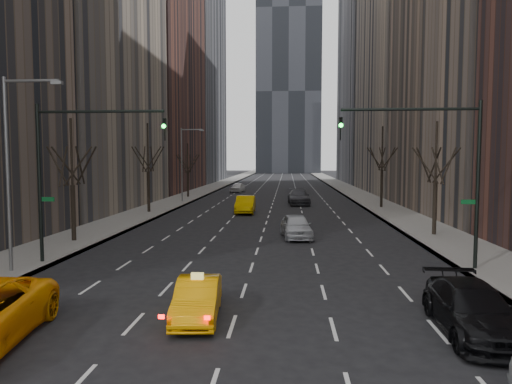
# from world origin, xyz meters

# --- Properties ---
(sidewalk_left) EXTENTS (4.50, 320.00, 0.15)m
(sidewalk_left) POSITION_xyz_m (-12.25, 70.00, 0.07)
(sidewalk_left) COLOR slate
(sidewalk_left) RESTS_ON ground
(sidewalk_right) EXTENTS (4.50, 320.00, 0.15)m
(sidewalk_right) POSITION_xyz_m (12.25, 70.00, 0.07)
(sidewalk_right) COLOR slate
(sidewalk_right) RESTS_ON ground
(bld_left_far) EXTENTS (14.00, 28.00, 44.00)m
(bld_left_far) POSITION_xyz_m (-21.50, 66.00, 22.00)
(bld_left_far) COLOR brown
(bld_left_far) RESTS_ON ground
(bld_left_deep) EXTENTS (14.00, 30.00, 60.00)m
(bld_left_deep) POSITION_xyz_m (-21.50, 96.00, 30.00)
(bld_left_deep) COLOR slate
(bld_left_deep) RESTS_ON ground
(bld_right_far) EXTENTS (14.00, 28.00, 50.00)m
(bld_right_far) POSITION_xyz_m (21.50, 64.00, 25.00)
(bld_right_far) COLOR tan
(bld_right_far) RESTS_ON ground
(bld_right_deep) EXTENTS (14.00, 30.00, 58.00)m
(bld_right_deep) POSITION_xyz_m (21.50, 95.00, 29.00)
(bld_right_deep) COLOR slate
(bld_right_deep) RESTS_ON ground
(tower_far) EXTENTS (24.00, 24.00, 120.00)m
(tower_far) POSITION_xyz_m (2.00, 170.00, 60.00)
(tower_far) COLOR black
(tower_far) RESTS_ON ground
(tree_lw_b) EXTENTS (3.36, 3.50, 7.82)m
(tree_lw_b) POSITION_xyz_m (-12.00, 18.00, 3.72)
(tree_lw_b) COLOR black
(tree_lw_b) RESTS_ON ground
(tree_lw_c) EXTENTS (3.36, 3.50, 8.74)m
(tree_lw_c) POSITION_xyz_m (-12.00, 34.00, 4.04)
(tree_lw_c) COLOR black
(tree_lw_c) RESTS_ON ground
(tree_lw_d) EXTENTS (3.36, 3.50, 7.36)m
(tree_lw_d) POSITION_xyz_m (-12.00, 52.00, 3.56)
(tree_lw_d) COLOR black
(tree_lw_d) RESTS_ON ground
(tree_rw_b) EXTENTS (3.36, 3.50, 7.82)m
(tree_rw_b) POSITION_xyz_m (12.00, 22.00, 3.72)
(tree_rw_b) COLOR black
(tree_rw_b) RESTS_ON ground
(tree_rw_c) EXTENTS (3.36, 3.50, 8.74)m
(tree_rw_c) POSITION_xyz_m (12.00, 40.00, 4.04)
(tree_rw_c) COLOR black
(tree_rw_c) RESTS_ON ground
(traffic_mast_left) EXTENTS (6.69, 0.39, 8.00)m
(traffic_mast_left) POSITION_xyz_m (-9.11, 12.00, 5.49)
(traffic_mast_left) COLOR black
(traffic_mast_left) RESTS_ON ground
(traffic_mast_right) EXTENTS (6.69, 0.39, 8.00)m
(traffic_mast_right) POSITION_xyz_m (9.11, 12.00, 5.49)
(traffic_mast_right) COLOR black
(traffic_mast_right) RESTS_ON ground
(streetlight_near) EXTENTS (2.83, 0.22, 9.00)m
(streetlight_near) POSITION_xyz_m (-10.84, 10.00, 5.62)
(streetlight_near) COLOR slate
(streetlight_near) RESTS_ON ground
(streetlight_far) EXTENTS (2.83, 0.22, 9.00)m
(streetlight_far) POSITION_xyz_m (-10.84, 45.00, 5.62)
(streetlight_far) COLOR slate
(streetlight_far) RESTS_ON ground
(taxi_sedan) EXTENTS (1.76, 4.17, 1.34)m
(taxi_sedan) POSITION_xyz_m (-1.26, 4.68, 0.67)
(taxi_sedan) COLOR #EE9B05
(taxi_sedan) RESTS_ON ground
(silver_sedan_ahead) EXTENTS (2.40, 4.90, 1.61)m
(silver_sedan_ahead) POSITION_xyz_m (2.38, 20.78, 0.80)
(silver_sedan_ahead) COLOR #B0B3B9
(silver_sedan_ahead) RESTS_ON ground
(parked_suv_black) EXTENTS (2.35, 5.31, 1.52)m
(parked_suv_black) POSITION_xyz_m (7.50, 3.93, 0.76)
(parked_suv_black) COLOR black
(parked_suv_black) RESTS_ON ground
(far_taxi) EXTENTS (1.89, 5.18, 1.69)m
(far_taxi) POSITION_xyz_m (-2.40, 34.74, 0.85)
(far_taxi) COLOR #DEAC04
(far_taxi) RESTS_ON ground
(far_suv_grey) EXTENTS (2.71, 6.10, 1.74)m
(far_suv_grey) POSITION_xyz_m (3.11, 43.64, 0.87)
(far_suv_grey) COLOR #323237
(far_suv_grey) RESTS_ON ground
(far_car_white) EXTENTS (2.32, 4.69, 1.54)m
(far_car_white) POSITION_xyz_m (-6.27, 63.02, 0.77)
(far_car_white) COLOR white
(far_car_white) RESTS_ON ground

